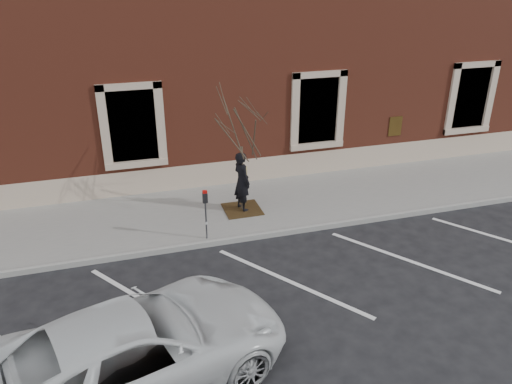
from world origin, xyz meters
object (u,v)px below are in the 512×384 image
object	(u,v)px
man	(242,181)
white_truck	(135,350)
sapling	(241,128)
parking_meter	(205,206)

from	to	relation	value
man	white_truck	bearing A→B (deg)	131.49
man	sapling	size ratio (longest dim) A/B	0.50
white_truck	man	bearing A→B (deg)	-47.23
sapling	parking_meter	bearing A→B (deg)	-134.58
parking_meter	white_truck	size ratio (longest dim) A/B	0.25
man	parking_meter	distance (m)	1.95
man	white_truck	distance (m)	6.86
parking_meter	white_truck	distance (m)	4.99
man	sapling	xyz separation A→B (m)	(-0.01, -0.03, 1.62)
man	parking_meter	xyz separation A→B (m)	(-1.36, -1.40, 0.07)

